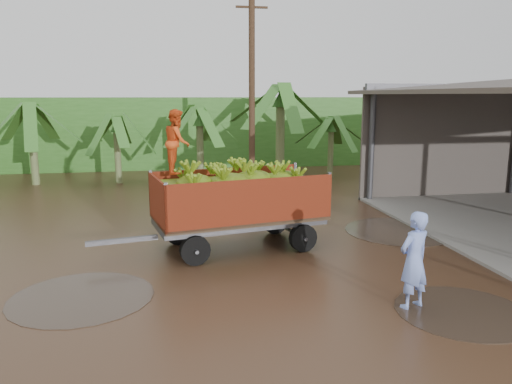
# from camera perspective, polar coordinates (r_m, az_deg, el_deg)

# --- Properties ---
(ground) EXTENTS (100.00, 100.00, 0.00)m
(ground) POSITION_cam_1_polar(r_m,az_deg,el_deg) (11.54, -0.69, -7.77)
(ground) COLOR black
(ground) RESTS_ON ground
(hedge_north) EXTENTS (22.00, 3.00, 3.60)m
(hedge_north) POSITION_cam_1_polar(r_m,az_deg,el_deg) (26.84, -10.72, 6.73)
(hedge_north) COLOR #2D661E
(hedge_north) RESTS_ON ground
(banana_trailer) EXTENTS (5.70, 2.70, 3.39)m
(banana_trailer) POSITION_cam_1_polar(r_m,az_deg,el_deg) (12.13, -2.19, -0.79)
(banana_trailer) COLOR #9A2B16
(banana_trailer) RESTS_ON ground
(man_blue) EXTENTS (0.75, 0.63, 1.76)m
(man_blue) POSITION_cam_1_polar(r_m,az_deg,el_deg) (9.22, 17.60, -7.44)
(man_blue) COLOR #7F99E8
(man_blue) RESTS_ON ground
(utility_pole) EXTENTS (1.20, 0.24, 7.47)m
(utility_pole) POSITION_cam_1_polar(r_m,az_deg,el_deg) (19.40, -0.48, 11.24)
(utility_pole) COLOR #47301E
(utility_pole) RESTS_ON ground
(banana_plants) EXTENTS (24.55, 20.14, 4.36)m
(banana_plants) POSITION_cam_1_polar(r_m,az_deg,el_deg) (16.92, -21.35, 3.78)
(banana_plants) COLOR #2D661E
(banana_plants) RESTS_ON ground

